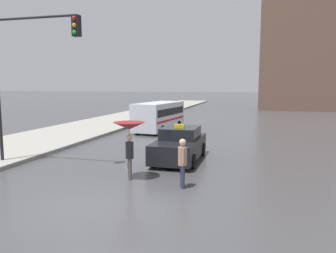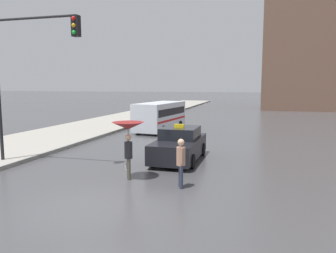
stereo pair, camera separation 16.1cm
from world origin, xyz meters
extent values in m
plane|color=#424244|center=(0.00, 0.00, 0.00)|extent=(300.00, 300.00, 0.00)
cube|color=black|center=(1.15, 6.36, 0.57)|extent=(1.80, 4.23, 0.82)
cube|color=black|center=(1.15, 6.58, 1.24)|extent=(1.58, 1.90, 0.51)
cylinder|color=black|center=(2.00, 5.05, 0.30)|extent=(0.20, 0.60, 0.60)
cylinder|color=black|center=(0.29, 5.05, 0.30)|extent=(0.20, 0.60, 0.60)
cylinder|color=black|center=(2.00, 7.67, 0.30)|extent=(0.20, 0.60, 0.60)
cylinder|color=black|center=(0.29, 7.67, 0.30)|extent=(0.20, 0.60, 0.60)
cube|color=yellow|center=(1.15, 6.36, 1.58)|extent=(0.44, 0.16, 0.16)
cube|color=silver|center=(-2.50, 15.35, 1.14)|extent=(2.65, 5.69, 1.95)
cube|color=black|center=(-2.50, 15.35, 1.48)|extent=(2.62, 5.25, 0.51)
cube|color=red|center=(-2.50, 15.35, 0.89)|extent=(2.65, 5.47, 0.14)
cylinder|color=black|center=(-1.76, 13.60, 0.32)|extent=(0.28, 0.65, 0.63)
cylinder|color=black|center=(-3.64, 13.83, 0.32)|extent=(0.28, 0.65, 0.63)
cylinder|color=black|center=(-1.36, 16.87, 0.32)|extent=(0.28, 0.65, 0.63)
cylinder|color=black|center=(-3.24, 17.10, 0.32)|extent=(0.28, 0.65, 0.63)
cylinder|color=#4C473D|center=(0.14, 2.85, 0.38)|extent=(0.16, 0.16, 0.77)
cylinder|color=#4C473D|center=(0.04, 3.04, 0.38)|extent=(0.16, 0.16, 0.77)
cylinder|color=#28282D|center=(0.09, 2.95, 1.07)|extent=(0.39, 0.39, 0.61)
sphere|color=#DBAD89|center=(0.09, 2.95, 1.54)|extent=(0.22, 0.22, 0.22)
cylinder|color=#28282D|center=(0.18, 2.78, 1.12)|extent=(0.09, 0.09, 0.52)
cylinder|color=#28282D|center=(0.01, 3.11, 1.12)|extent=(0.09, 0.09, 0.52)
cone|color=maroon|center=(0.09, 2.95, 1.96)|extent=(1.16, 1.16, 0.26)
cylinder|color=black|center=(0.09, 2.95, 1.62)|extent=(0.02, 0.02, 0.68)
cube|color=white|center=(-0.08, 3.16, 0.42)|extent=(0.17, 0.21, 0.28)
cylinder|color=#2D3347|center=(2.12, 2.55, 0.39)|extent=(0.16, 0.16, 0.77)
cylinder|color=#2D3347|center=(2.20, 2.35, 0.39)|extent=(0.16, 0.16, 0.77)
cylinder|color=tan|center=(2.16, 2.45, 1.08)|extent=(0.39, 0.39, 0.61)
sphere|color=#DBAD89|center=(2.16, 2.45, 1.54)|extent=(0.22, 0.22, 0.22)
cylinder|color=tan|center=(2.09, 2.62, 1.12)|extent=(0.09, 0.09, 0.52)
cylinder|color=tan|center=(2.23, 2.28, 1.12)|extent=(0.09, 0.09, 0.52)
cylinder|color=black|center=(-4.22, 3.69, 6.06)|extent=(3.82, 0.10, 0.10)
cube|color=black|center=(-2.31, 3.69, 5.66)|extent=(0.28, 0.28, 0.80)
sphere|color=red|center=(-2.31, 3.53, 5.92)|extent=(0.16, 0.16, 0.16)
sphere|color=orange|center=(-2.31, 3.53, 5.66)|extent=(0.16, 0.16, 0.16)
sphere|color=green|center=(-2.31, 3.53, 5.40)|extent=(0.16, 0.16, 0.16)
cube|color=brown|center=(10.27, 43.33, 15.29)|extent=(10.95, 11.90, 30.59)
camera|label=1|loc=(4.43, -7.89, 3.41)|focal=35.00mm
camera|label=2|loc=(4.59, -7.84, 3.41)|focal=35.00mm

